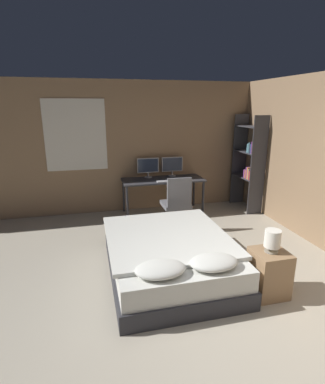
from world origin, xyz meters
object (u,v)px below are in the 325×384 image
at_px(desk, 163,183).
at_px(bedside_lamp, 272,239).
at_px(bed, 169,256).
at_px(computer_mouse, 179,180).
at_px(monitor_left, 148,166).
at_px(nightstand, 269,273).
at_px(monitor_right, 172,165).
at_px(bookshelf, 250,160).
at_px(office_chair, 177,207).
at_px(keyboard, 166,181).

bearing_deg(desk, bedside_lamp, -80.26).
bearing_deg(bed, computer_mouse, 70.14).
height_order(bed, monitor_left, monitor_left).
bearing_deg(monitor_left, nightstand, -76.55).
height_order(bed, monitor_right, monitor_right).
bearing_deg(monitor_left, bed, -95.31).
relative_size(bed, monitor_left, 4.42).
xyz_separation_m(bedside_lamp, desk, (-0.53, 3.09, -0.06)).
relative_size(nightstand, computer_mouse, 8.02).
xyz_separation_m(nightstand, desk, (-0.53, 3.09, 0.38)).
xyz_separation_m(bed, nightstand, (1.04, -0.71, 0.01)).
bearing_deg(desk, bookshelf, -6.79).
bearing_deg(office_chair, computer_mouse, 70.28).
height_order(bedside_lamp, monitor_left, monitor_left).
bearing_deg(desk, monitor_right, 41.31).
relative_size(bedside_lamp, office_chair, 0.28).
bearing_deg(bedside_lamp, monitor_right, 94.57).
bearing_deg(computer_mouse, keyboard, 180.00).
height_order(monitor_right, keyboard, monitor_right).
height_order(desk, monitor_right, monitor_right).
xyz_separation_m(nightstand, monitor_right, (-0.27, 3.32, 0.69)).
height_order(bedside_lamp, keyboard, bedside_lamp).
bearing_deg(keyboard, desk, 90.00).
relative_size(bed, computer_mouse, 28.81).
bearing_deg(desk, nightstand, -80.26).
distance_m(bed, bedside_lamp, 1.34).
height_order(desk, office_chair, office_chair).
xyz_separation_m(bed, bookshelf, (2.36, 2.16, 0.82)).
height_order(nightstand, monitor_right, monitor_right).
distance_m(bedside_lamp, keyboard, 2.91).
xyz_separation_m(nightstand, computer_mouse, (-0.26, 2.86, 0.47)).
xyz_separation_m(desk, computer_mouse, (0.27, -0.23, 0.10)).
height_order(monitor_left, keyboard, monitor_left).
bearing_deg(bedside_lamp, keyboard, 100.50).
bearing_deg(computer_mouse, desk, 139.61).
bearing_deg(monitor_right, bed, -106.46).
relative_size(office_chair, bookshelf, 0.49).
bearing_deg(computer_mouse, bed, -109.86).
bearing_deg(bookshelf, bed, -137.56).
bearing_deg(bedside_lamp, monitor_left, 103.45).
xyz_separation_m(office_chair, bookshelf, (1.80, 0.61, 0.69)).
bearing_deg(nightstand, computer_mouse, 95.21).
relative_size(bed, nightstand, 3.59).
distance_m(monitor_left, keyboard, 0.58).
xyz_separation_m(monitor_left, monitor_right, (0.53, 0.00, 0.00)).
bearing_deg(bedside_lamp, bed, 145.55).
distance_m(bed, nightstand, 1.26).
distance_m(nightstand, office_chair, 2.31).
bearing_deg(nightstand, monitor_left, 103.45).
height_order(desk, monitor_left, monitor_left).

